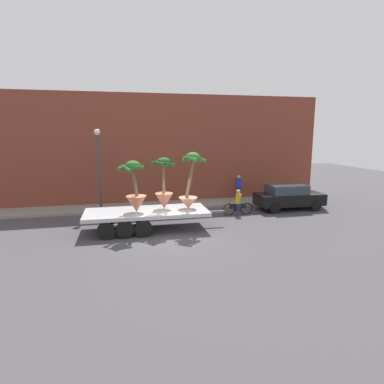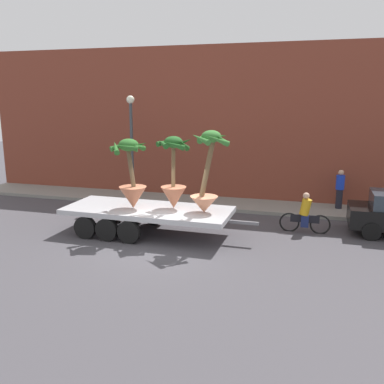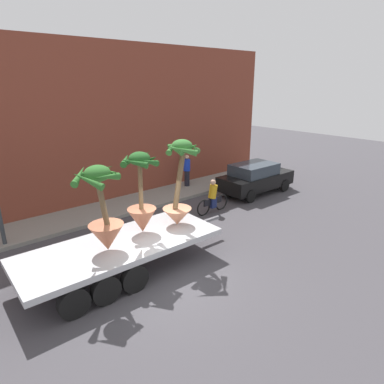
{
  "view_description": "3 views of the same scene",
  "coord_description": "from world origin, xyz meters",
  "px_view_note": "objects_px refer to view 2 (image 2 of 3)",
  "views": [
    {
      "loc": [
        -2.22,
        -14.36,
        4.8
      ],
      "look_at": [
        1.57,
        1.99,
        1.67
      ],
      "focal_mm": 30.16,
      "sensor_mm": 36.0,
      "label": 1
    },
    {
      "loc": [
        4.7,
        -12.39,
        4.85
      ],
      "look_at": [
        0.62,
        1.71,
        1.56
      ],
      "focal_mm": 39.21,
      "sensor_mm": 36.0,
      "label": 2
    },
    {
      "loc": [
        -5.09,
        -6.94,
        5.54
      ],
      "look_at": [
        2.02,
        1.43,
        1.89
      ],
      "focal_mm": 31.13,
      "sensor_mm": 36.0,
      "label": 3
    }
  ],
  "objects_px": {
    "flatbed_trailer": "(141,213)",
    "potted_palm_middle": "(131,180)",
    "potted_palm_rear": "(174,179)",
    "street_lamp": "(131,135)",
    "cyclist": "(305,215)",
    "pedestrian_near_gate": "(340,188)",
    "potted_palm_front": "(207,177)"
  },
  "relations": [
    {
      "from": "potted_palm_front",
      "to": "cyclist",
      "type": "distance_m",
      "value": 4.06
    },
    {
      "from": "potted_palm_middle",
      "to": "street_lamp",
      "type": "distance_m",
      "value": 4.75
    },
    {
      "from": "flatbed_trailer",
      "to": "street_lamp",
      "type": "relative_size",
      "value": 1.46
    },
    {
      "from": "potted_palm_front",
      "to": "pedestrian_near_gate",
      "type": "xyz_separation_m",
      "value": [
        4.64,
        5.24,
        -1.19
      ]
    },
    {
      "from": "flatbed_trailer",
      "to": "potted_palm_middle",
      "type": "height_order",
      "value": "potted_palm_middle"
    },
    {
      "from": "cyclist",
      "to": "pedestrian_near_gate",
      "type": "xyz_separation_m",
      "value": [
        1.36,
        3.43,
        0.37
      ]
    },
    {
      "from": "potted_palm_rear",
      "to": "street_lamp",
      "type": "xyz_separation_m",
      "value": [
        -3.3,
        3.81,
        1.17
      ]
    },
    {
      "from": "flatbed_trailer",
      "to": "street_lamp",
      "type": "height_order",
      "value": "street_lamp"
    },
    {
      "from": "flatbed_trailer",
      "to": "street_lamp",
      "type": "distance_m",
      "value": 5.21
    },
    {
      "from": "cyclist",
      "to": "street_lamp",
      "type": "distance_m",
      "value": 8.59
    },
    {
      "from": "cyclist",
      "to": "pedestrian_near_gate",
      "type": "bearing_deg",
      "value": 68.46
    },
    {
      "from": "potted_palm_front",
      "to": "pedestrian_near_gate",
      "type": "height_order",
      "value": "potted_palm_front"
    },
    {
      "from": "flatbed_trailer",
      "to": "cyclist",
      "type": "bearing_deg",
      "value": 17.17
    },
    {
      "from": "pedestrian_near_gate",
      "to": "street_lamp",
      "type": "relative_size",
      "value": 0.35
    },
    {
      "from": "street_lamp",
      "to": "potted_palm_middle",
      "type": "bearing_deg",
      "value": -66.31
    },
    {
      "from": "cyclist",
      "to": "street_lamp",
      "type": "height_order",
      "value": "street_lamp"
    },
    {
      "from": "potted_palm_middle",
      "to": "pedestrian_near_gate",
      "type": "bearing_deg",
      "value": 35.92
    },
    {
      "from": "pedestrian_near_gate",
      "to": "street_lamp",
      "type": "height_order",
      "value": "street_lamp"
    },
    {
      "from": "street_lamp",
      "to": "flatbed_trailer",
      "type": "bearing_deg",
      "value": -62.31
    },
    {
      "from": "potted_palm_front",
      "to": "flatbed_trailer",
      "type": "bearing_deg",
      "value": 179.28
    },
    {
      "from": "potted_palm_middle",
      "to": "potted_palm_front",
      "type": "bearing_deg",
      "value": 2.28
    },
    {
      "from": "potted_palm_rear",
      "to": "pedestrian_near_gate",
      "type": "relative_size",
      "value": 1.51
    },
    {
      "from": "potted_palm_rear",
      "to": "pedestrian_near_gate",
      "type": "bearing_deg",
      "value": 39.92
    },
    {
      "from": "flatbed_trailer",
      "to": "cyclist",
      "type": "relative_size",
      "value": 3.83
    },
    {
      "from": "flatbed_trailer",
      "to": "potted_palm_rear",
      "type": "bearing_deg",
      "value": 11.99
    },
    {
      "from": "potted_palm_middle",
      "to": "street_lamp",
      "type": "relative_size",
      "value": 0.52
    },
    {
      "from": "potted_palm_rear",
      "to": "potted_palm_middle",
      "type": "distance_m",
      "value": 1.51
    },
    {
      "from": "potted_palm_middle",
      "to": "street_lamp",
      "type": "bearing_deg",
      "value": 113.69
    },
    {
      "from": "potted_palm_rear",
      "to": "street_lamp",
      "type": "height_order",
      "value": "street_lamp"
    },
    {
      "from": "potted_palm_middle",
      "to": "cyclist",
      "type": "relative_size",
      "value": 1.36
    },
    {
      "from": "potted_palm_middle",
      "to": "potted_palm_front",
      "type": "height_order",
      "value": "potted_palm_front"
    },
    {
      "from": "potted_palm_rear",
      "to": "potted_palm_front",
      "type": "bearing_deg",
      "value": -12.22
    }
  ]
}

